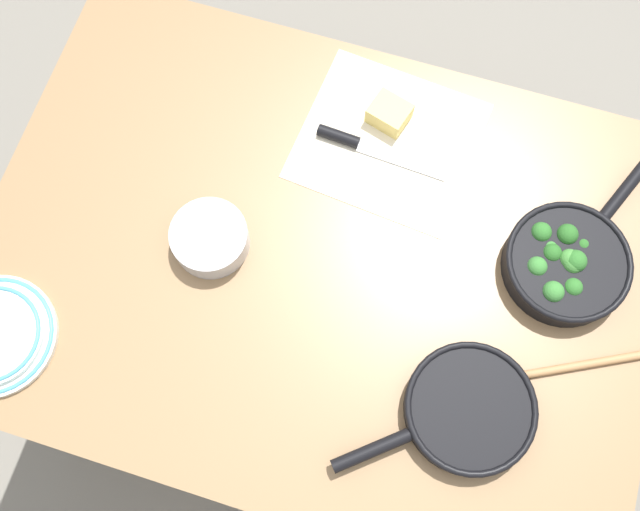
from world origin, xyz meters
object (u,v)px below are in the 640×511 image
object	(u,v)px
skillet_eggs	(467,410)
prep_bowl_steel	(210,238)
wooden_spoon	(527,374)
cheese_block	(389,114)
skillet_broccoli	(566,262)
grater_knife	(363,145)

from	to	relation	value
skillet_eggs	prep_bowl_steel	xyz separation A→B (m)	(0.53, -0.16, 0.00)
wooden_spoon	cheese_block	size ratio (longest dim) A/B	3.97
skillet_broccoli	cheese_block	world-z (taller)	skillet_broccoli
wooden_spoon	cheese_block	bearing A→B (deg)	-75.07
grater_knife	skillet_broccoli	bearing A→B (deg)	-13.16
skillet_eggs	prep_bowl_steel	distance (m)	0.56
skillet_broccoli	prep_bowl_steel	bearing A→B (deg)	126.61
wooden_spoon	prep_bowl_steel	world-z (taller)	prep_bowl_steel
prep_bowl_steel	grater_knife	bearing A→B (deg)	-128.30
cheese_block	prep_bowl_steel	distance (m)	0.43
grater_knife	prep_bowl_steel	distance (m)	0.35
prep_bowl_steel	skillet_eggs	bearing A→B (deg)	162.88
skillet_broccoli	skillet_eggs	distance (m)	0.33
cheese_block	grater_knife	bearing A→B (deg)	67.08
skillet_eggs	grater_knife	distance (m)	0.54
skillet_eggs	wooden_spoon	xyz separation A→B (m)	(-0.09, -0.09, -0.02)
grater_knife	cheese_block	size ratio (longest dim) A/B	2.98
skillet_broccoli	prep_bowl_steel	world-z (taller)	skillet_broccoli
skillet_broccoli	skillet_eggs	xyz separation A→B (m)	(0.11, 0.31, -0.01)
skillet_eggs	wooden_spoon	bearing A→B (deg)	-173.15
skillet_eggs	cheese_block	bearing A→B (deg)	-100.54
skillet_broccoli	wooden_spoon	world-z (taller)	skillet_broccoli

